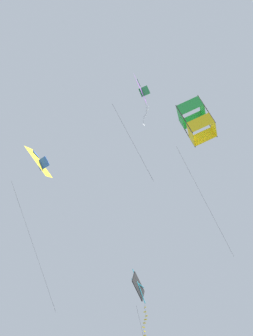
{
  "coord_description": "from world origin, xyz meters",
  "views": [
    {
      "loc": [
        -21.12,
        -19.23,
        0.5
      ],
      "look_at": [
        -0.57,
        -0.41,
        18.19
      ],
      "focal_mm": 62.3,
      "sensor_mm": 36.0,
      "label": 1
    }
  ],
  "objects": [
    {
      "name": "kite_delta_upper_right",
      "position": [
        -3.09,
        -3.81,
        20.4
      ],
      "size": [
        2.64,
        2.03,
        5.27
      ],
      "rotation": [
        0.29,
        0.0,
        3.59
      ],
      "color": "purple"
    },
    {
      "name": "kite_box_highest",
      "position": [
        0.17,
        -4.91,
        19.61
      ],
      "size": [
        3.15,
        2.76,
        8.61
      ],
      "rotation": [
        0.38,
        0.0,
        3.67
      ],
      "color": "green"
    },
    {
      "name": "kite_delta_far_centre",
      "position": [
        -2.86,
        4.6,
        19.65
      ],
      "size": [
        3.81,
        2.83,
        9.47
      ],
      "rotation": [
        0.47,
        0.0,
        3.54
      ],
      "color": "yellow"
    },
    {
      "name": "kite_diamond_mid_left",
      "position": [
        3.57,
        2.42,
        13.0
      ],
      "size": [
        1.88,
        0.78,
        5.6
      ],
      "rotation": [
        0.32,
        0.0,
        3.71
      ],
      "color": "black"
    }
  ]
}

